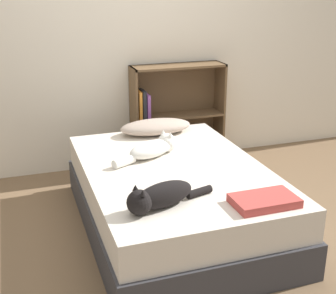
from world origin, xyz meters
name	(u,v)px	position (x,y,z in m)	size (l,w,h in m)	color
ground_plane	(174,226)	(0.00, 0.00, 0.00)	(8.00, 8.00, 0.00)	brown
wall_back	(125,32)	(0.00, 1.34, 1.25)	(8.00, 0.06, 2.50)	silver
bed	(174,197)	(0.00, 0.00, 0.23)	(1.25, 1.83, 0.47)	#333338
pillow	(156,127)	(0.10, 0.74, 0.53)	(0.61, 0.29, 0.12)	#B29E8E
cat_light	(154,148)	(-0.07, 0.25, 0.53)	(0.54, 0.34, 0.16)	white
cat_dark	(158,197)	(-0.29, -0.56, 0.54)	(0.57, 0.23, 0.17)	black
bookshelf	(173,113)	(0.42, 1.21, 0.49)	(0.88, 0.26, 0.96)	brown
blanket_fold	(264,201)	(0.30, -0.71, 0.49)	(0.38, 0.23, 0.05)	#B2423D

